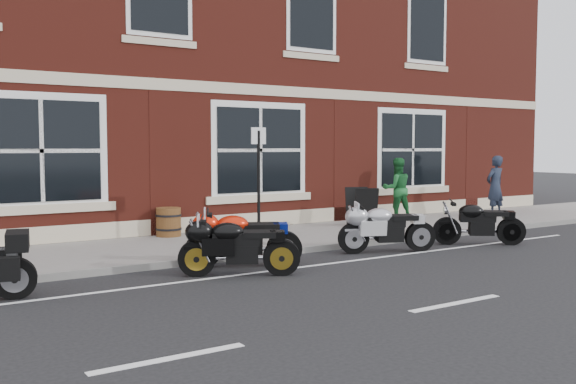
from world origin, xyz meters
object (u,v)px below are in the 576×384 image
object	(u,v)px
moto_sport_silver	(385,227)
pedestrian_right	(397,189)
parking_sign	(259,177)
a_board_sign	(362,207)
moto_sport_black	(237,245)
moto_sport_red	(241,237)
barrel_planter	(169,222)
moto_naked_black	(477,221)
pedestrian_left	(495,186)

from	to	relation	value
moto_sport_silver	pedestrian_right	distance (m)	4.73
parking_sign	a_board_sign	bearing A→B (deg)	17.19
moto_sport_black	moto_sport_red	bearing A→B (deg)	-4.63
moto_sport_black	pedestrian_right	bearing A→B (deg)	-31.70
barrel_planter	pedestrian_right	bearing A→B (deg)	-3.22
a_board_sign	pedestrian_right	bearing A→B (deg)	42.65
pedestrian_right	barrel_planter	bearing A→B (deg)	16.97
moto_sport_red	parking_sign	distance (m)	2.02
moto_sport_black	moto_sport_silver	bearing A→B (deg)	-53.22
pedestrian_right	barrel_planter	world-z (taller)	pedestrian_right
moto_naked_black	pedestrian_left	world-z (taller)	pedestrian_left
pedestrian_left	a_board_sign	size ratio (longest dim) A/B	1.78
barrel_planter	moto_naked_black	bearing A→B (deg)	-37.13
moto_sport_red	pedestrian_right	xyz separation A→B (m)	(6.42, 3.07, 0.42)
a_board_sign	parking_sign	distance (m)	3.86
moto_sport_silver	moto_naked_black	distance (m)	2.31
pedestrian_right	a_board_sign	world-z (taller)	pedestrian_right
moto_sport_silver	barrel_planter	size ratio (longest dim) A/B	3.01
moto_sport_black	pedestrian_right	world-z (taller)	pedestrian_right
moto_sport_red	pedestrian_right	world-z (taller)	pedestrian_right
pedestrian_left	barrel_planter	xyz separation A→B (m)	(-9.13, 1.27, -0.54)
moto_naked_black	pedestrian_right	bearing A→B (deg)	19.62
moto_naked_black	barrel_planter	world-z (taller)	moto_naked_black
moto_sport_red	moto_sport_silver	bearing A→B (deg)	-67.66
barrel_planter	moto_sport_silver	bearing A→B (deg)	-51.14
moto_sport_black	barrel_planter	xyz separation A→B (m)	(0.55, 4.07, -0.07)
a_board_sign	pedestrian_left	bearing A→B (deg)	19.58
moto_naked_black	moto_sport_red	bearing A→B (deg)	120.73
a_board_sign	parking_sign	bearing A→B (deg)	-138.40
moto_sport_red	pedestrian_left	bearing A→B (deg)	-50.38
moto_sport_black	moto_sport_silver	xyz separation A→B (m)	(3.49, 0.42, 0.01)
moto_sport_red	a_board_sign	bearing A→B (deg)	-35.70
pedestrian_left	barrel_planter	size ratio (longest dim) A/B	2.73
moto_sport_silver	barrel_planter	distance (m)	4.68
parking_sign	moto_sport_silver	bearing A→B (deg)	-40.39
moto_sport_black	barrel_planter	world-z (taller)	moto_sport_black
moto_sport_silver	moto_naked_black	xyz separation A→B (m)	(2.29, -0.31, -0.01)
moto_sport_black	moto_naked_black	size ratio (longest dim) A/B	1.08
moto_naked_black	barrel_planter	distance (m)	6.55
moto_sport_black	moto_sport_silver	size ratio (longest dim) A/B	0.93
barrel_planter	parking_sign	xyz separation A→B (m)	(1.05, -2.06, 1.02)
barrel_planter	moto_sport_black	bearing A→B (deg)	-97.77
moto_sport_silver	pedestrian_left	bearing A→B (deg)	-47.16
moto_sport_silver	pedestrian_left	xyz separation A→B (m)	(6.19, 2.38, 0.46)
a_board_sign	barrel_planter	bearing A→B (deg)	-167.24
pedestrian_right	parking_sign	xyz separation A→B (m)	(-5.27, -1.70, 0.51)
moto_sport_silver	parking_sign	xyz separation A→B (m)	(-1.89, 1.59, 0.95)
a_board_sign	barrel_planter	size ratio (longest dim) A/B	1.54
moto_sport_silver	a_board_sign	size ratio (longest dim) A/B	1.96
barrel_planter	pedestrian_left	bearing A→B (deg)	-7.91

